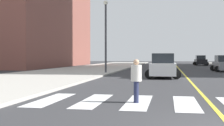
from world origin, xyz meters
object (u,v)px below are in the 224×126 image
Objects in this scene: car_white_second at (163,66)px; pedestrian_crossing at (136,79)px; car_green_nearest at (168,63)px; car_black_third at (201,61)px; street_lamp at (106,30)px; car_gray_fourth at (224,64)px.

car_white_second is 2.72× the size of pedestrian_crossing.
car_white_second is at bearing -91.53° from car_green_nearest.
car_white_second reaches higher than car_black_third.
car_black_third is 0.62× the size of street_lamp.
car_green_nearest is 19.17m from car_black_third.
car_black_third reaches higher than car_gray_fourth.
car_green_nearest is 10.19m from car_gray_fourth.
car_green_nearest is 0.86× the size of car_white_second.
car_black_third is at bearing -92.41° from car_gray_fourth.
street_lamp reaches higher than car_black_third.
car_green_nearest reaches higher than pedestrian_crossing.
street_lamp is at bearing 27.52° from car_gray_fourth.
pedestrian_crossing is at bearing -92.48° from car_green_nearest.
car_white_second is at bearing 58.00° from car_gray_fourth.
car_gray_fourth is 27.17m from pedestrian_crossing.
car_gray_fourth is (6.57, -7.79, 0.09)m from car_green_nearest.
pedestrian_crossing is (-7.68, -51.87, -0.02)m from car_black_third.
car_green_nearest is 0.86× the size of car_black_third.
car_gray_fourth is at bearing -50.46° from car_green_nearest.
car_white_second is 8.37m from street_lamp.
street_lamp is (-5.87, 4.80, 3.54)m from car_white_second.
street_lamp is at bearing 140.99° from car_white_second.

